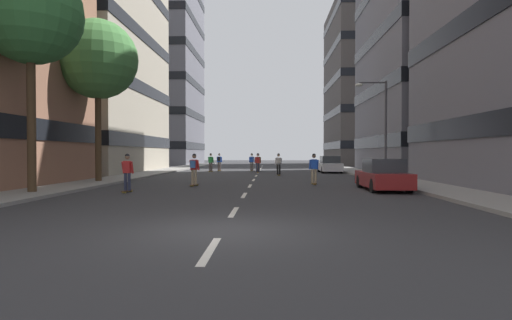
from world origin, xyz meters
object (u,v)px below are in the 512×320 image
object	(u,v)px
parked_car_near	(330,165)
skater_7	(258,162)
skater_0	(127,171)
skater_2	(258,162)
parked_car_mid	(383,176)
street_tree_mid	(98,60)
skater_6	(252,161)
skater_8	(194,168)
streetlamp_right	(380,118)
skater_5	(219,161)
skater_4	(279,163)
skater_1	(211,162)
skater_3	(314,167)
street_tree_near	(30,14)

from	to	relation	value
parked_car_near	skater_7	bearing A→B (deg)	-174.37
skater_0	skater_2	bearing A→B (deg)	75.53
parked_car_mid	skater_2	world-z (taller)	skater_2
parked_car_mid	skater_7	xyz separation A→B (m)	(-6.61, 17.35, 0.29)
street_tree_mid	skater_7	distance (m)	17.28
skater_6	skater_8	world-z (taller)	same
parked_car_near	skater_0	size ratio (longest dim) A/B	2.47
skater_0	parked_car_near	bearing A→B (deg)	58.56
streetlamp_right	skater_5	bearing A→B (deg)	133.82
skater_0	skater_4	bearing A→B (deg)	63.58
parked_car_mid	street_tree_mid	xyz separation A→B (m)	(-15.73, 4.13, 6.66)
parked_car_mid	skater_8	bearing A→B (deg)	167.66
skater_1	skater_4	xyz separation A→B (m)	(6.33, -6.05, 0.03)
parked_car_mid	skater_5	bearing A→B (deg)	116.77
skater_3	skater_0	bearing A→B (deg)	-150.21
streetlamp_right	skater_0	xyz separation A→B (m)	(-13.92, -9.51, -3.15)
skater_3	skater_4	xyz separation A→B (m)	(-1.84, 9.30, 0.03)
street_tree_mid	skater_4	bearing A→B (deg)	38.60
skater_0	skater_5	xyz separation A→B (m)	(1.42, 22.54, 0.03)
skater_0	skater_6	distance (m)	23.10
parked_car_near	skater_5	bearing A→B (deg)	164.47
street_tree_near	streetlamp_right	xyz separation A→B (m)	(17.67, 10.69, -3.64)
skater_5	skater_7	xyz separation A→B (m)	(3.96, -3.59, -0.03)
streetlamp_right	skater_7	xyz separation A→B (m)	(-8.54, 9.44, -3.15)
skater_0	skater_2	size ratio (longest dim) A/B	1.00
parked_car_near	skater_0	xyz separation A→B (m)	(-11.98, -19.61, 0.29)
skater_6	parked_car_near	bearing A→B (deg)	-22.42
streetlamp_right	skater_1	size ratio (longest dim) A/B	3.65
streetlamp_right	skater_8	distance (m)	13.30
parked_car_mid	skater_5	distance (m)	23.45
skater_5	skater_6	bearing A→B (deg)	1.45
skater_4	skater_5	bearing A→B (deg)	125.52
parked_car_near	street_tree_mid	size ratio (longest dim) A/B	0.46
skater_2	skater_3	xyz separation A→B (m)	(3.66, -15.63, 0.00)
skater_3	skater_6	size ratio (longest dim) A/B	1.00
streetlamp_right	skater_3	distance (m)	7.27
skater_3	skater_8	size ratio (longest dim) A/B	1.00
street_tree_mid	skater_1	distance (m)	16.74
skater_1	skater_6	size ratio (longest dim) A/B	1.00
street_tree_mid	streetlamp_right	bearing A→B (deg)	12.07
street_tree_near	streetlamp_right	distance (m)	20.97
street_tree_mid	skater_2	bearing A→B (deg)	58.82
street_tree_near	parked_car_mid	bearing A→B (deg)	10.00
street_tree_near	skater_4	size ratio (longest dim) A/B	5.54
streetlamp_right	street_tree_near	bearing A→B (deg)	-148.84
skater_8	skater_3	bearing A→B (deg)	12.40
skater_6	skater_7	bearing A→B (deg)	-79.09
street_tree_mid	skater_0	distance (m)	9.36
street_tree_near	skater_8	xyz separation A→B (m)	(6.13, 4.88, -6.76)
skater_3	parked_car_near	bearing A→B (deg)	78.42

